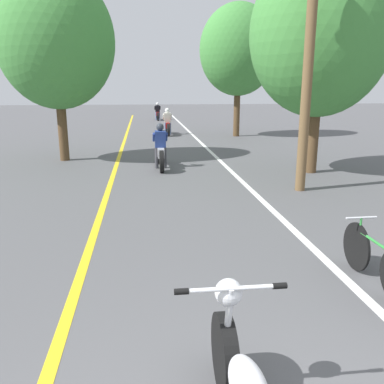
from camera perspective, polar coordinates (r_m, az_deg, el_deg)
The scene contains 10 objects.
lane_stripe_center at distance 14.41m, azimuth -10.39°, elevation 4.28°, with size 0.14×48.00×0.01m, color yellow.
lane_stripe_edge at distance 14.62m, azimuth 3.73°, elevation 4.63°, with size 0.14×48.00×0.01m, color white.
utility_pole at distance 10.24m, azimuth 15.94°, elevation 15.96°, with size 1.10×0.24×5.55m.
roadside_tree_right_near at distance 12.68m, azimuth 17.62°, elevation 20.38°, with size 4.00×3.60×6.25m.
roadside_tree_right_far at distance 21.64m, azimuth 6.53°, elevation 19.17°, with size 3.91×3.52×6.56m.
roadside_tree_left at distance 14.94m, azimuth -18.59°, elevation 19.45°, with size 3.87×3.48×6.21m.
motorcycle_rider_lead at distance 12.97m, azimuth -4.44°, elevation 5.73°, with size 0.50×2.17×1.41m.
motorcycle_rider_mid at distance 22.26m, azimuth -3.45°, elevation 9.43°, with size 0.50×2.12×1.43m.
motorcycle_rider_far at distance 32.38m, azimuth -4.85°, elevation 10.94°, with size 0.50×2.07×1.35m.
bicycle_parked at distance 5.79m, azimuth 24.36°, elevation -8.53°, with size 0.44×1.63×0.80m.
Camera 1 is at (-0.78, -1.64, 2.51)m, focal length 38.00 mm.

